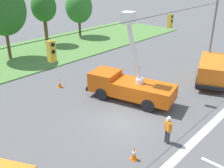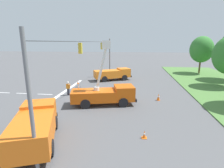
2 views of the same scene
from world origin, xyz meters
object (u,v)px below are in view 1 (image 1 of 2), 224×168
(tree_far_east, at_px, (44,7))
(traffic_cone_foreground_right, at_px, (60,83))
(road_worker, at_px, (168,128))
(tree_east, at_px, (3,10))
(traffic_cone_mid_left, at_px, (134,153))
(traffic_cone_mid_right, at_px, (138,65))
(tree_east_end, at_px, (79,7))
(utility_truck_bucket_lift, at_px, (129,85))
(utility_truck_support_far, at_px, (213,69))

(tree_far_east, xyz_separation_m, traffic_cone_foreground_right, (-7.48, -12.63, -4.49))
(road_worker, bearing_deg, tree_east, 85.90)
(tree_east, bearing_deg, traffic_cone_mid_left, -100.90)
(traffic_cone_mid_left, height_order, traffic_cone_mid_right, traffic_cone_mid_left)
(tree_east_end, height_order, road_worker, tree_east_end)
(utility_truck_bucket_lift, bearing_deg, tree_far_east, 74.00)
(tree_far_east, relative_size, utility_truck_support_far, 1.06)
(road_worker, xyz_separation_m, traffic_cone_mid_left, (-2.49, 0.51, -0.61))
(tree_far_east, relative_size, tree_east_end, 1.03)
(utility_truck_bucket_lift, bearing_deg, road_worker, -118.05)
(traffic_cone_foreground_right, relative_size, traffic_cone_mid_right, 1.39)
(tree_east, bearing_deg, traffic_cone_mid_right, -58.50)
(traffic_cone_mid_left, distance_m, traffic_cone_mid_right, 14.42)
(traffic_cone_foreground_right, xyz_separation_m, traffic_cone_mid_right, (8.52, -1.99, -0.13))
(utility_truck_support_far, xyz_separation_m, traffic_cone_foreground_right, (-10.00, 9.17, -0.81))
(tree_east_end, distance_m, traffic_cone_mid_left, 28.88)
(traffic_cone_foreground_right, relative_size, traffic_cone_mid_left, 1.03)
(traffic_cone_mid_right, bearing_deg, road_worker, -135.14)
(tree_east_end, xyz_separation_m, traffic_cone_mid_right, (-4.96, -14.76, -4.06))
(tree_east, xyz_separation_m, utility_truck_support_far, (9.05, -19.54, -4.27))
(traffic_cone_mid_right, bearing_deg, tree_far_east, 94.08)
(tree_east_end, relative_size, road_worker, 3.74)
(utility_truck_bucket_lift, relative_size, traffic_cone_foreground_right, 8.79)
(utility_truck_support_far, bearing_deg, tree_far_east, 96.58)
(tree_east, xyz_separation_m, road_worker, (-1.54, -21.43, -4.48))
(road_worker, xyz_separation_m, traffic_cone_mid_right, (9.11, 9.07, -0.73))
(utility_truck_bucket_lift, bearing_deg, traffic_cone_mid_left, -138.35)
(tree_far_east, relative_size, road_worker, 3.87)
(road_worker, distance_m, traffic_cone_foreground_right, 11.10)
(tree_east_end, distance_m, traffic_cone_mid_right, 16.09)
(traffic_cone_foreground_right, bearing_deg, tree_far_east, 59.37)
(utility_truck_support_far, bearing_deg, tree_east, 114.85)
(traffic_cone_mid_left, bearing_deg, utility_truck_support_far, 6.04)
(tree_far_east, bearing_deg, traffic_cone_mid_left, -114.49)
(tree_east, relative_size, tree_east_end, 1.25)
(utility_truck_bucket_lift, relative_size, road_worker, 4.01)
(road_worker, distance_m, traffic_cone_mid_left, 2.61)
(tree_east, xyz_separation_m, tree_east_end, (12.54, 2.40, -1.15))
(tree_east_end, relative_size, traffic_cone_mid_right, 11.39)
(tree_east, relative_size, utility_truck_support_far, 1.28)
(traffic_cone_mid_left, bearing_deg, tree_far_east, 65.51)
(utility_truck_support_far, height_order, traffic_cone_mid_left, utility_truck_support_far)
(tree_east, distance_m, road_worker, 21.95)
(tree_east_end, relative_size, traffic_cone_foreground_right, 8.19)
(tree_east_end, bearing_deg, traffic_cone_mid_left, -125.39)
(tree_east_end, bearing_deg, utility_truck_support_far, -99.04)
(road_worker, bearing_deg, utility_truck_support_far, 10.14)
(utility_truck_support_far, relative_size, road_worker, 3.65)
(traffic_cone_foreground_right, bearing_deg, traffic_cone_mid_left, -106.27)
(road_worker, bearing_deg, utility_truck_bucket_lift, 61.95)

